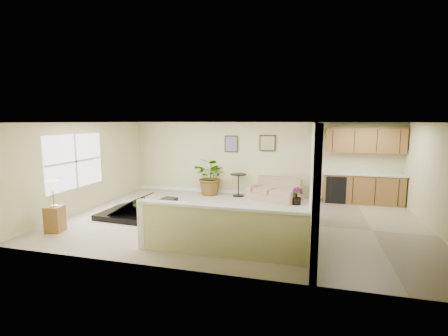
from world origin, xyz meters
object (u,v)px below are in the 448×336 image
(piano_bench, at_px, (166,208))
(palm_plant, at_px, (212,177))
(loveseat, at_px, (274,189))
(accent_table, at_px, (238,182))
(piano, at_px, (128,196))
(small_plant, at_px, (296,197))
(lamp_stand, at_px, (54,210))

(piano_bench, distance_m, palm_plant, 2.92)
(loveseat, height_order, accent_table, loveseat)
(loveseat, distance_m, palm_plant, 2.17)
(piano, bearing_deg, loveseat, 41.95)
(piano_bench, relative_size, loveseat, 0.37)
(accent_table, xyz_separation_m, small_plant, (1.96, -0.63, -0.26))
(piano_bench, height_order, palm_plant, palm_plant)
(palm_plant, xyz_separation_m, small_plant, (2.90, -0.60, -0.40))
(piano, height_order, loveseat, piano)
(piano, distance_m, lamp_stand, 1.85)
(piano, relative_size, palm_plant, 1.19)
(accent_table, relative_size, palm_plant, 0.53)
(piano, xyz_separation_m, accent_table, (2.37, 3.00, -0.05))
(palm_plant, distance_m, small_plant, 2.99)
(piano, distance_m, loveseat, 4.60)
(accent_table, bearing_deg, loveseat, -5.51)
(loveseat, height_order, lamp_stand, lamp_stand)
(piano, height_order, small_plant, piano)
(palm_plant, relative_size, lamp_stand, 1.21)
(accent_table, relative_size, small_plant, 1.43)
(palm_plant, bearing_deg, piano_bench, -97.91)
(piano_bench, xyz_separation_m, accent_table, (1.34, 2.89, 0.25))
(small_plant, bearing_deg, piano_bench, -145.57)
(piano_bench, bearing_deg, lamp_stand, -139.57)
(palm_plant, bearing_deg, accent_table, 1.66)
(piano, relative_size, loveseat, 0.88)
(piano, height_order, accent_table, piano)
(lamp_stand, bearing_deg, small_plant, 36.80)
(palm_plant, distance_m, lamp_stand, 5.14)
(palm_plant, bearing_deg, small_plant, -11.73)
(piano, relative_size, accent_table, 2.24)
(piano_bench, bearing_deg, accent_table, 65.09)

